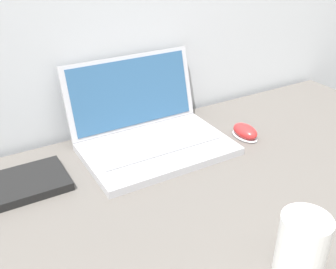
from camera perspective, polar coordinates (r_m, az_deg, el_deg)
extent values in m
cube|color=#ADADB2|center=(1.04, -1.49, -2.12)|extent=(0.38, 0.25, 0.02)
cube|color=gray|center=(1.05, -1.99, -1.12)|extent=(0.33, 0.14, 0.00)
cube|color=#ADADB2|center=(1.11, -5.34, 6.13)|extent=(0.38, 0.06, 0.20)
cube|color=#2D567F|center=(1.11, -5.22, 6.12)|extent=(0.35, 0.05, 0.18)
cylinder|color=white|center=(0.72, 18.87, -15.03)|extent=(0.08, 0.08, 0.12)
cylinder|color=black|center=(0.69, 19.58, -11.72)|extent=(0.07, 0.07, 0.01)
ellipsoid|color=#B2B2B7|center=(1.14, 11.07, -0.19)|extent=(0.05, 0.09, 0.01)
ellipsoid|color=red|center=(1.13, 11.14, 0.49)|extent=(0.05, 0.08, 0.04)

